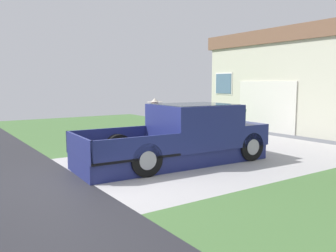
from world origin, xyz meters
The scene contains 4 objects.
pickup_truck centered at (-0.15, 3.09, 0.72)m, with size 2.13×5.36×1.60m.
person_with_hat centered at (-1.41, 2.80, 1.03)m, with size 0.46×0.46×1.73m.
handbag centered at (-1.21, 2.56, 0.12)m, with size 0.34×0.17×0.39m.
wheeled_trash_bin centered at (-3.59, 8.37, 0.57)m, with size 0.60×0.72×1.04m.
Camera 1 is at (7.49, -2.78, 2.16)m, focal length 37.49 mm.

